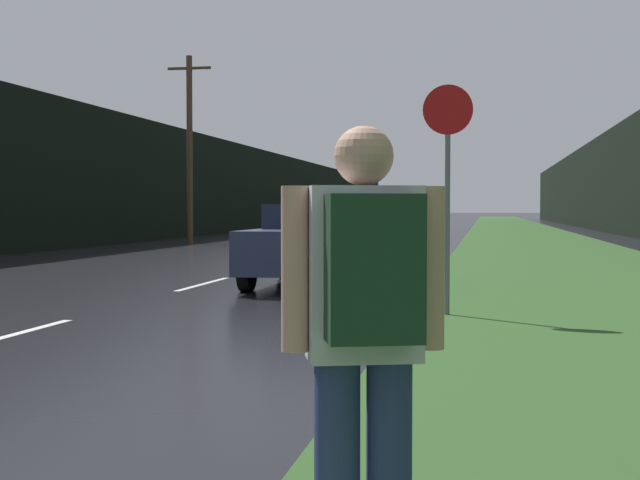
{
  "coord_description": "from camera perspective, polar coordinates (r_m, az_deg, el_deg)",
  "views": [
    {
      "loc": [
        5.2,
        -0.03,
        1.42
      ],
      "look_at": [
        2.37,
        15.13,
        0.87
      ],
      "focal_mm": 50.0,
      "sensor_mm": 36.0,
      "label": 1
    }
  ],
  "objects": [
    {
      "name": "grass_verge",
      "position": [
        40.11,
        13.39,
        -0.04
      ],
      "size": [
        6.0,
        240.0,
        0.02
      ],
      "primitive_type": "cube",
      "color": "#2D5123",
      "rests_on": "ground_plane"
    },
    {
      "name": "lane_stripe_b",
      "position": [
        10.45,
        -19.5,
        -5.86
      ],
      "size": [
        0.12,
        3.0,
        0.01
      ],
      "primitive_type": "cube",
      "color": "silver",
      "rests_on": "ground_plane"
    },
    {
      "name": "lane_stripe_c",
      "position": [
        16.84,
        -7.47,
        -2.8
      ],
      "size": [
        0.12,
        3.0,
        0.01
      ],
      "primitive_type": "cube",
      "color": "silver",
      "rests_on": "ground_plane"
    },
    {
      "name": "lane_stripe_d",
      "position": [
        23.58,
        -2.19,
        -1.41
      ],
      "size": [
        0.12,
        3.0,
        0.01
      ],
      "primitive_type": "cube",
      "color": "silver",
      "rests_on": "ground_plane"
    },
    {
      "name": "lane_stripe_e",
      "position": [
        30.43,
        0.72,
        -0.64
      ],
      "size": [
        0.12,
        3.0,
        0.01
      ],
      "primitive_type": "cube",
      "color": "silver",
      "rests_on": "ground_plane"
    },
    {
      "name": "lane_stripe_f",
      "position": [
        37.34,
        2.56,
        -0.14
      ],
      "size": [
        0.12,
        3.0,
        0.01
      ],
      "primitive_type": "cube",
      "color": "silver",
      "rests_on": "ground_plane"
    },
    {
      "name": "treeline_far_side",
      "position": [
        52.36,
        -6.52,
        3.35
      ],
      "size": [
        2.0,
        140.0,
        5.27
      ],
      "primitive_type": "cube",
      "color": "black",
      "rests_on": "ground_plane"
    },
    {
      "name": "treeline_near_side",
      "position": [
        50.69,
        19.66,
        3.71
      ],
      "size": [
        2.0,
        140.0,
        6.02
      ],
      "primitive_type": "cube",
      "color": "black",
      "rests_on": "ground_plane"
    },
    {
      "name": "utility_pole_far",
      "position": [
        36.53,
        -8.35,
        5.93
      ],
      "size": [
        1.8,
        0.24,
        7.57
      ],
      "color": "#4C3823",
      "rests_on": "ground_plane"
    },
    {
      "name": "stop_sign",
      "position": [
        11.81,
        8.16,
        4.03
      ],
      "size": [
        0.65,
        0.07,
        3.04
      ],
      "color": "slate",
      "rests_on": "ground_plane"
    },
    {
      "name": "hitchhiker_with_backpack",
      "position": [
        3.19,
        2.92,
        -5.76
      ],
      "size": [
        0.57,
        0.5,
        1.71
      ],
      "rotation": [
        0.0,
        0.0,
        0.31
      ],
      "color": "navy",
      "rests_on": "ground_plane"
    },
    {
      "name": "car_passing_near",
      "position": [
        16.48,
        -0.32,
        -0.22
      ],
      "size": [
        1.99,
        4.73,
        1.49
      ],
      "rotation": [
        0.0,
        0.0,
        3.14
      ],
      "color": "#2D3856",
      "rests_on": "ground_plane"
    },
    {
      "name": "car_passing_far",
      "position": [
        32.25,
        5.03,
        0.8
      ],
      "size": [
        1.85,
        4.26,
        1.41
      ],
      "rotation": [
        0.0,
        0.0,
        3.14
      ],
      "color": "black",
      "rests_on": "ground_plane"
    }
  ]
}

